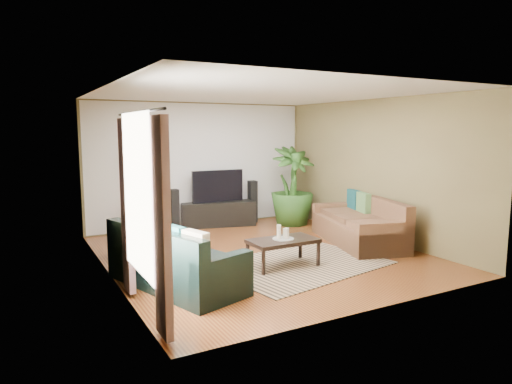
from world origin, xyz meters
TOP-DOWN VIEW (x-y plane):
  - floor at (0.00, 0.00)m, footprint 5.50×5.50m
  - ceiling at (0.00, 0.00)m, footprint 5.50×5.50m
  - wall_back at (0.00, 2.75)m, footprint 5.00×0.00m
  - wall_front at (0.00, -2.75)m, footprint 5.00×0.00m
  - wall_left at (-2.50, 0.00)m, footprint 0.00×5.50m
  - wall_right at (2.50, 0.00)m, footprint 0.00×5.50m
  - backwall_panel at (0.00, 2.74)m, footprint 4.90×0.00m
  - window_pane at (-2.48, -1.60)m, footprint 0.00×1.80m
  - curtain_near at (-2.43, -2.35)m, footprint 0.08×0.35m
  - curtain_far at (-2.43, -0.85)m, footprint 0.08×0.35m
  - curtain_rod at (-2.43, -1.60)m, footprint 0.03×1.90m
  - sofa_left at (-1.80, -0.84)m, footprint 1.48×2.24m
  - sofa_right at (1.97, -0.17)m, footprint 1.57×2.42m
  - area_rug at (0.22, -0.82)m, footprint 2.91×2.30m
  - coffee_table at (-0.05, -0.77)m, footprint 1.07×0.59m
  - candle_tray at (-0.05, -0.77)m, footprint 0.33×0.33m
  - candle_tall at (-0.11, -0.74)m, footprint 0.07×0.07m
  - candle_mid at (-0.01, -0.81)m, footprint 0.07×0.07m
  - candle_short at (0.02, -0.71)m, footprint 0.07×0.07m
  - tv_stand at (0.30, 2.50)m, footprint 1.68×0.87m
  - television at (0.30, 2.50)m, footprint 1.18×0.06m
  - speaker_left at (-0.76, 2.34)m, footprint 0.17×0.19m
  - speaker_right at (1.16, 2.50)m, footprint 0.18×0.20m
  - potted_plant at (1.82, 1.87)m, footprint 1.00×1.00m
  - plant_pot at (1.82, 1.87)m, footprint 0.32×0.32m
  - pedestal at (-1.61, 2.50)m, footprint 0.35×0.35m
  - vase at (-1.61, 2.50)m, footprint 0.28×0.28m
  - side_table at (-2.04, 0.89)m, footprint 0.56×0.56m

SIDE VIEW (x-z plane):
  - floor at x=0.00m, z-range 0.00..0.00m
  - area_rug at x=0.22m, z-range 0.00..0.01m
  - plant_pot at x=1.82m, z-range 0.00..0.25m
  - pedestal at x=-1.61m, z-range 0.00..0.31m
  - coffee_table at x=-0.05m, z-range 0.00..0.43m
  - side_table at x=-2.04m, z-range 0.00..0.49m
  - tv_stand at x=0.30m, z-range 0.00..0.54m
  - sofa_left at x=-1.80m, z-range 0.00..0.85m
  - sofa_right at x=1.97m, z-range 0.00..0.85m
  - candle_tray at x=-0.05m, z-range 0.43..0.45m
  - speaker_left at x=-0.76m, z-range 0.00..0.90m
  - vase at x=-1.61m, z-range 0.25..0.65m
  - speaker_right at x=1.16m, z-range 0.00..0.96m
  - candle_short at x=0.02m, z-range 0.45..0.58m
  - candle_mid at x=-0.01m, z-range 0.45..0.61m
  - candle_tall at x=-0.11m, z-range 0.45..0.66m
  - potted_plant at x=1.82m, z-range 0.00..1.75m
  - television at x=0.30m, z-range 0.54..1.24m
  - curtain_near at x=-2.43m, z-range 0.05..2.25m
  - curtain_far at x=-2.43m, z-range 0.05..2.25m
  - wall_left at x=-2.50m, z-range -1.40..4.10m
  - wall_right at x=2.50m, z-range -1.40..4.10m
  - wall_back at x=0.00m, z-range -1.15..3.85m
  - wall_front at x=0.00m, z-range -1.15..3.85m
  - backwall_panel at x=0.00m, z-range -1.10..3.80m
  - window_pane at x=-2.48m, z-range 0.50..2.30m
  - curtain_rod at x=-2.43m, z-range 2.28..2.31m
  - ceiling at x=0.00m, z-range 2.70..2.70m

